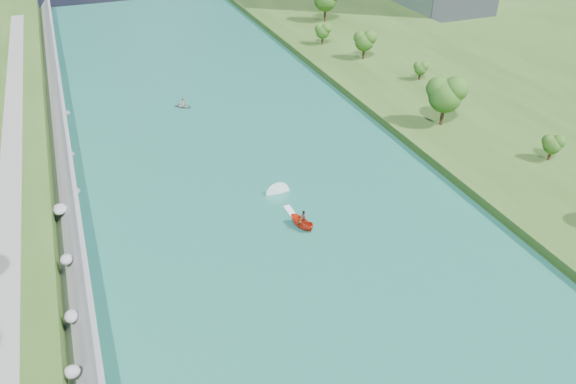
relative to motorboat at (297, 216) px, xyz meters
name	(u,v)px	position (x,y,z in m)	size (l,w,h in m)	color
ground	(315,279)	(-2.48, -11.62, -0.75)	(260.00, 260.00, 0.00)	#2D5119
river_water	(259,193)	(-2.48, 8.38, -0.70)	(55.00, 240.00, 0.10)	#19604E
berm_east	(532,132)	(47.02, 8.38, 0.00)	(44.00, 240.00, 1.50)	#2D5119
riprap_bank	(68,224)	(-28.33, 7.71, 1.05)	(4.04, 236.00, 4.19)	slate
riverside_path	(8,221)	(-34.98, 8.38, 2.80)	(3.00, 200.00, 0.10)	gray
trees_east	(537,128)	(38.93, 0.38, 5.92)	(16.05, 140.42, 11.27)	#2F5316
motorboat	(297,216)	(0.00, 0.00, 0.00)	(3.60, 18.85, 2.12)	red
raft	(183,105)	(-5.94, 42.04, -0.25)	(3.94, 3.97, 1.73)	#92959A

